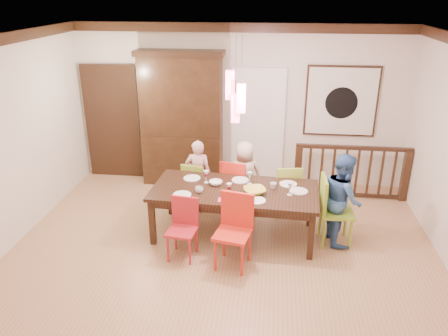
# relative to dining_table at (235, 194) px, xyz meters

# --- Properties ---
(floor) EXTENTS (6.00, 6.00, 0.00)m
(floor) POSITION_rel_dining_table_xyz_m (-0.12, -0.46, -0.68)
(floor) COLOR #A67E50
(floor) RESTS_ON ground
(ceiling) EXTENTS (6.00, 6.00, 0.00)m
(ceiling) POSITION_rel_dining_table_xyz_m (-0.12, -0.46, 2.22)
(ceiling) COLOR white
(ceiling) RESTS_ON wall_back
(wall_back) EXTENTS (6.00, 0.00, 6.00)m
(wall_back) POSITION_rel_dining_table_xyz_m (-0.12, 2.04, 0.77)
(wall_back) COLOR beige
(wall_back) RESTS_ON floor
(wall_left) EXTENTS (0.00, 5.00, 5.00)m
(wall_left) POSITION_rel_dining_table_xyz_m (-3.12, -0.46, 0.77)
(wall_left) COLOR beige
(wall_left) RESTS_ON floor
(crown_molding) EXTENTS (6.00, 5.00, 0.16)m
(crown_molding) POSITION_rel_dining_table_xyz_m (-0.12, -0.46, 2.14)
(crown_molding) COLOR black
(crown_molding) RESTS_ON wall_back
(panel_door) EXTENTS (1.04, 0.07, 2.24)m
(panel_door) POSITION_rel_dining_table_xyz_m (-2.52, 1.99, 0.37)
(panel_door) COLOR black
(panel_door) RESTS_ON wall_back
(white_doorway) EXTENTS (0.97, 0.05, 2.22)m
(white_doorway) POSITION_rel_dining_table_xyz_m (0.23, 2.00, 0.37)
(white_doorway) COLOR silver
(white_doorway) RESTS_ON wall_back
(painting) EXTENTS (1.25, 0.06, 1.25)m
(painting) POSITION_rel_dining_table_xyz_m (1.68, 2.00, 0.92)
(painting) COLOR black
(painting) RESTS_ON wall_back
(pendant_cluster) EXTENTS (0.27, 0.21, 1.14)m
(pendant_cluster) POSITION_rel_dining_table_xyz_m (0.00, -0.00, 1.43)
(pendant_cluster) COLOR #E74563
(pendant_cluster) RESTS_ON ceiling
(dining_table) EXTENTS (2.45, 1.22, 0.75)m
(dining_table) POSITION_rel_dining_table_xyz_m (0.00, 0.00, 0.00)
(dining_table) COLOR black
(dining_table) RESTS_ON floor
(chair_far_left) EXTENTS (0.46, 0.46, 0.83)m
(chair_far_left) POSITION_rel_dining_table_xyz_m (-0.70, 0.77, -0.20)
(chair_far_left) COLOR #9AB731
(chair_far_left) RESTS_ON floor
(chair_far_mid) EXTENTS (0.50, 0.50, 0.94)m
(chair_far_mid) POSITION_rel_dining_table_xyz_m (-0.05, 0.73, -0.14)
(chair_far_mid) COLOR red
(chair_far_mid) RESTS_ON floor
(chair_far_right) EXTENTS (0.47, 0.47, 0.89)m
(chair_far_right) POSITION_rel_dining_table_xyz_m (0.77, 0.70, -0.16)
(chair_far_right) COLOR #9DB735
(chair_far_right) RESTS_ON floor
(chair_near_left) EXTENTS (0.42, 0.42, 0.84)m
(chair_near_left) POSITION_rel_dining_table_xyz_m (-0.65, -0.69, -0.19)
(chair_near_left) COLOR #AB1E25
(chair_near_left) RESTS_ON floor
(chair_near_mid) EXTENTS (0.53, 0.53, 0.99)m
(chair_near_mid) POSITION_rel_dining_table_xyz_m (0.05, -0.81, -0.11)
(chair_near_mid) COLOR red
(chair_near_mid) RESTS_ON floor
(chair_end_right) EXTENTS (0.48, 0.48, 1.01)m
(chair_end_right) POSITION_rel_dining_table_xyz_m (1.47, -0.04, -0.10)
(chair_end_right) COLOR #83AA28
(chair_end_right) RESTS_ON floor
(china_hutch) EXTENTS (1.56, 0.46, 2.46)m
(china_hutch) POSITION_rel_dining_table_xyz_m (-1.15, 1.84, 0.55)
(china_hutch) COLOR black
(china_hutch) RESTS_ON floor
(balustrade) EXTENTS (1.95, 0.12, 0.96)m
(balustrade) POSITION_rel_dining_table_xyz_m (1.89, 1.49, -0.18)
(balustrade) COLOR black
(balustrade) RESTS_ON floor
(person_far_left) EXTENTS (0.43, 0.28, 1.18)m
(person_far_left) POSITION_rel_dining_table_xyz_m (-0.68, 0.84, -0.09)
(person_far_left) COLOR #FBBFC4
(person_far_left) RESTS_ON floor
(person_far_mid) EXTENTS (0.66, 0.51, 1.19)m
(person_far_mid) POSITION_rel_dining_table_xyz_m (0.08, 0.84, -0.08)
(person_far_mid) COLOR #C9B298
(person_far_mid) RESTS_ON floor
(person_end_right) EXTENTS (0.60, 0.72, 1.34)m
(person_end_right) POSITION_rel_dining_table_xyz_m (1.54, 0.03, -0.00)
(person_end_right) COLOR #38609D
(person_end_right) RESTS_ON floor
(serving_bowl) EXTENTS (0.39, 0.39, 0.08)m
(serving_bowl) POSITION_rel_dining_table_xyz_m (0.29, -0.10, 0.11)
(serving_bowl) COLOR gold
(serving_bowl) RESTS_ON dining_table
(small_bowl) EXTENTS (0.21, 0.21, 0.06)m
(small_bowl) POSITION_rel_dining_table_xyz_m (-0.29, 0.11, 0.10)
(small_bowl) COLOR white
(small_bowl) RESTS_ON dining_table
(cup_left) EXTENTS (0.14, 0.14, 0.09)m
(cup_left) POSITION_rel_dining_table_xyz_m (-0.49, -0.18, 0.12)
(cup_left) COLOR silver
(cup_left) RESTS_ON dining_table
(cup_right) EXTENTS (0.11, 0.11, 0.09)m
(cup_right) POSITION_rel_dining_table_xyz_m (0.55, 0.08, 0.12)
(cup_right) COLOR silver
(cup_right) RESTS_ON dining_table
(plate_far_left) EXTENTS (0.26, 0.26, 0.01)m
(plate_far_left) POSITION_rel_dining_table_xyz_m (-0.68, 0.29, 0.08)
(plate_far_left) COLOR white
(plate_far_left) RESTS_ON dining_table
(plate_far_mid) EXTENTS (0.26, 0.26, 0.01)m
(plate_far_mid) POSITION_rel_dining_table_xyz_m (0.05, 0.31, 0.08)
(plate_far_mid) COLOR white
(plate_far_mid) RESTS_ON dining_table
(plate_far_right) EXTENTS (0.26, 0.26, 0.01)m
(plate_far_right) POSITION_rel_dining_table_xyz_m (0.77, 0.25, 0.08)
(plate_far_right) COLOR white
(plate_far_right) RESTS_ON dining_table
(plate_near_left) EXTENTS (0.26, 0.26, 0.01)m
(plate_near_left) POSITION_rel_dining_table_xyz_m (-0.71, -0.29, 0.08)
(plate_near_left) COLOR white
(plate_near_left) RESTS_ON dining_table
(plate_near_mid) EXTENTS (0.26, 0.26, 0.01)m
(plate_near_mid) POSITION_rel_dining_table_xyz_m (0.33, -0.34, 0.08)
(plate_near_mid) COLOR white
(plate_near_mid) RESTS_ON dining_table
(plate_end_right) EXTENTS (0.26, 0.26, 0.01)m
(plate_end_right) POSITION_rel_dining_table_xyz_m (0.92, 0.02, 0.08)
(plate_end_right) COLOR white
(plate_end_right) RESTS_ON dining_table
(wine_glass_a) EXTENTS (0.08, 0.08, 0.19)m
(wine_glass_a) POSITION_rel_dining_table_xyz_m (-0.44, 0.18, 0.17)
(wine_glass_a) COLOR #590C19
(wine_glass_a) RESTS_ON dining_table
(wine_glass_b) EXTENTS (0.08, 0.08, 0.19)m
(wine_glass_b) POSITION_rel_dining_table_xyz_m (0.20, 0.20, 0.17)
(wine_glass_b) COLOR silver
(wine_glass_b) RESTS_ON dining_table
(wine_glass_c) EXTENTS (0.08, 0.08, 0.19)m
(wine_glass_c) POSITION_rel_dining_table_xyz_m (-0.06, -0.23, 0.17)
(wine_glass_c) COLOR #590C19
(wine_glass_c) RESTS_ON dining_table
(wine_glass_d) EXTENTS (0.08, 0.08, 0.19)m
(wine_glass_d) POSITION_rel_dining_table_xyz_m (0.79, -0.10, 0.17)
(wine_glass_d) COLOR silver
(wine_glass_d) RESTS_ON dining_table
(napkin) EXTENTS (0.18, 0.14, 0.01)m
(napkin) POSITION_rel_dining_table_xyz_m (-0.10, -0.39, 0.08)
(napkin) COLOR #D83359
(napkin) RESTS_ON dining_table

